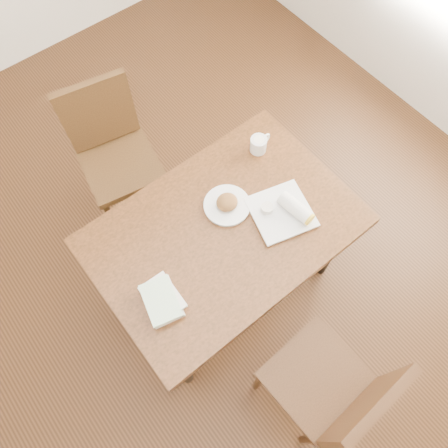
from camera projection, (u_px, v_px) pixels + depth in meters
ground at (224, 281)px, 2.73m from camera, size 4.00×5.00×0.01m
room_walls at (224, 98)px, 1.26m from camera, size 4.02×5.02×2.80m
table at (224, 236)px, 2.13m from camera, size 1.24×0.85×0.75m
chair_near at (334, 392)px, 1.93m from camera, size 0.44×0.44×0.95m
chair_far at (113, 147)px, 2.51m from camera, size 0.49×0.49×0.95m
plate_scone at (227, 204)px, 2.09m from camera, size 0.23×0.23×0.07m
coffee_mug at (259, 144)px, 2.22m from camera, size 0.13×0.09×0.09m
plate_burrito at (285, 211)px, 2.07m from camera, size 0.34×0.34×0.09m
book_stack at (162, 300)px, 1.88m from camera, size 0.19×0.23×0.05m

